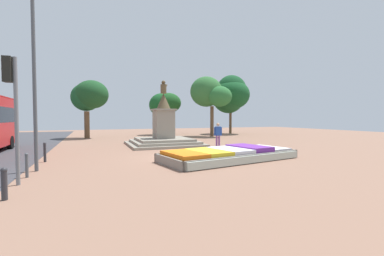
% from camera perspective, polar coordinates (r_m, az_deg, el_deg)
% --- Properties ---
extents(ground_plane, '(70.78, 70.78, 0.00)m').
position_cam_1_polar(ground_plane, '(13.77, -1.57, -6.67)').
color(ground_plane, '#8C6651').
extents(flower_planter, '(7.50, 4.04, 0.65)m').
position_cam_1_polar(flower_planter, '(13.24, 8.42, -5.87)').
color(flower_planter, '#38281C').
rests_on(flower_planter, ground_plane).
extents(statue_monument, '(5.45, 5.45, 5.04)m').
position_cam_1_polar(statue_monument, '(20.21, -6.31, -1.22)').
color(statue_monument, gray).
rests_on(statue_monument, ground_plane).
extents(traffic_light_near_crossing, '(0.42, 0.30, 4.06)m').
position_cam_1_polar(traffic_light_near_crossing, '(9.90, -35.08, 5.78)').
color(traffic_light_near_crossing, slate).
rests_on(traffic_light_near_crossing, ground_plane).
extents(banner_pole, '(0.14, 0.65, 7.38)m').
position_cam_1_polar(banner_pole, '(12.16, -31.64, 10.35)').
color(banner_pole, '#4C5156').
rests_on(banner_pole, ground_plane).
extents(pedestrian_with_handbag, '(0.55, 0.32, 1.79)m').
position_cam_1_polar(pedestrian_with_handbag, '(18.16, 5.79, -1.19)').
color(pedestrian_with_handbag, '#8C4C99').
rests_on(pedestrian_with_handbag, ground_plane).
extents(kerb_bollard_south, '(0.16, 0.16, 0.87)m').
position_cam_1_polar(kerb_bollard_south, '(8.41, -36.26, -9.80)').
color(kerb_bollard_south, '#2D2D33').
rests_on(kerb_bollard_south, ground_plane).
extents(kerb_bollard_mid_a, '(0.11, 0.11, 0.89)m').
position_cam_1_polar(kerb_bollard_mid_a, '(11.04, -32.84, -6.87)').
color(kerb_bollard_mid_a, '#4C5156').
rests_on(kerb_bollard_mid_a, ground_plane).
extents(kerb_bollard_mid_b, '(0.13, 0.13, 0.97)m').
position_cam_1_polar(kerb_bollard_mid_b, '(14.36, -29.89, -4.58)').
color(kerb_bollard_mid_b, '#2D2D33').
rests_on(kerb_bollard_mid_b, ground_plane).
extents(park_tree_far_left, '(3.81, 3.69, 5.19)m').
position_cam_1_polar(park_tree_far_left, '(32.14, -6.15, 5.25)').
color(park_tree_far_left, '#4C3823').
rests_on(park_tree_far_left, ground_plane).
extents(park_tree_behind_statue, '(4.90, 4.86, 7.73)m').
position_cam_1_polar(park_tree_behind_statue, '(34.54, 8.52, 7.37)').
color(park_tree_behind_statue, brown).
rests_on(park_tree_behind_statue, ground_plane).
extents(park_tree_far_right, '(4.32, 4.32, 6.86)m').
position_cam_1_polar(park_tree_far_right, '(29.58, 4.01, 7.72)').
color(park_tree_far_right, brown).
rests_on(park_tree_far_right, ground_plane).
extents(park_tree_street_side, '(3.75, 3.65, 6.03)m').
position_cam_1_polar(park_tree_street_side, '(29.05, -21.88, 6.61)').
color(park_tree_street_side, brown).
rests_on(park_tree_street_side, ground_plane).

